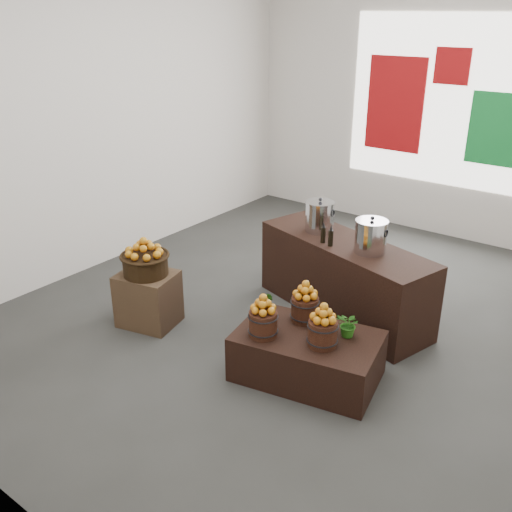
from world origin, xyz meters
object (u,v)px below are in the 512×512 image
Objects in this scene: counter at (344,278)px; display_table at (307,356)px; wicker_basket at (145,265)px; stock_pot_left at (320,217)px; stock_pot_center at (371,237)px; crate at (148,299)px.

display_table is at bearing -59.04° from counter.
stock_pot_left reaches higher than wicker_basket.
stock_pot_center reaches higher than counter.
display_table is at bearing -89.08° from stock_pot_center.
counter is at bearing 43.42° from wicker_basket.
wicker_basket is at bearing -143.67° from stock_pot_center.
wicker_basket is at bearing -125.70° from stock_pot_left.
stock_pot_center is at bearing 36.33° from wicker_basket.
stock_pot_center is (0.33, -0.09, 0.61)m from counter.
stock_pot_center is (1.93, 1.42, 0.75)m from crate.
wicker_basket is 2.02m from display_table.
stock_pot_center is (0.75, -0.22, 0.00)m from stock_pot_left.
counter is 0.70m from stock_pot_center.
crate is at bearing 0.00° from wicker_basket.
display_table is 0.61× the size of counter.
crate is 2.14m from stock_pot_left.
display_table is at bearing 5.97° from crate.
crate is 2.51m from stock_pot_center.
crate is 1.82× the size of stock_pot_center.
stock_pot_center is at bearing 0.00° from counter.
display_table is 1.46m from stock_pot_center.
wicker_basket is 2.04m from stock_pot_left.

